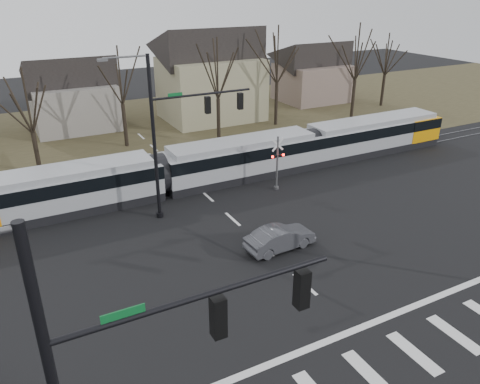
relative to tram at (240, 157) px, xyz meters
name	(u,v)px	position (x,y,z in m)	size (l,w,h in m)	color
ground	(330,307)	(-3.71, -16.00, -1.66)	(140.00, 140.00, 0.00)	black
grass_verge	(135,131)	(-3.71, 16.00, -1.65)	(140.00, 28.00, 0.01)	#38331E
crosswalk	(392,363)	(-3.71, -20.00, -1.65)	(27.00, 2.60, 0.01)	silver
stop_line	(355,330)	(-3.71, -17.80, -1.65)	(28.00, 0.35, 0.01)	silver
lane_dashes	(196,186)	(-3.71, 0.00, -1.65)	(0.18, 30.00, 0.01)	silver
rail_pair	(197,187)	(-3.71, -0.20, -1.63)	(90.00, 1.52, 0.06)	#59595E
tram	(240,157)	(0.00, 0.00, 0.00)	(40.08, 2.98, 3.04)	gray
sedan	(280,238)	(-2.98, -10.46, -0.97)	(4.21, 1.68, 1.36)	#404146
signal_pole_far	(179,128)	(-6.12, -3.50, 4.04)	(9.28, 0.44, 10.20)	black
rail_crossing_signal	(277,165)	(1.29, -3.21, 0.23)	(1.08, 0.36, 4.00)	#59595B
tree_row	(171,91)	(-1.71, 10.00, 3.34)	(59.20, 7.20, 10.00)	black
house_b	(72,90)	(-8.71, 20.00, 2.31)	(8.64, 7.56, 7.65)	gray
house_c	(210,70)	(5.29, 17.00, 3.58)	(10.80, 8.64, 10.10)	gray
house_d	(313,69)	(20.29, 19.00, 2.31)	(8.64, 7.56, 7.65)	#6E5B51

